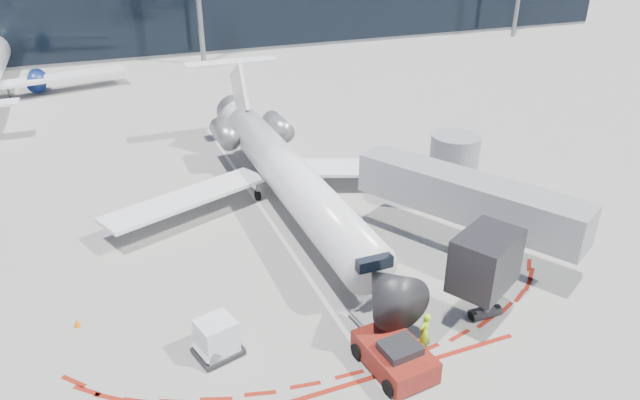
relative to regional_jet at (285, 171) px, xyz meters
name	(u,v)px	position (x,y,z in m)	size (l,w,h in m)	color
ground	(287,246)	(-1.70, -5.10, -2.46)	(260.00, 260.00, 0.00)	gray
apron_centerline	(276,230)	(-1.70, -3.10, -2.46)	(0.25, 40.00, 0.01)	silver
apron_stop_bar	(376,376)	(-1.70, -16.60, -2.46)	(14.00, 0.25, 0.01)	maroon
jet_bridge	(462,193)	(8.10, -8.11, 0.54)	(10.03, 15.20, 4.90)	gray
regional_jet	(285,171)	(0.00, 0.00, 0.00)	(23.90, 29.47, 7.38)	silver
pushback_tug	(395,355)	(-0.72, -16.39, -1.81)	(2.75, 5.78, 1.48)	#62140E
ramp_worker	(424,332)	(1.04, -15.86, -1.49)	(0.71, 0.47, 1.94)	#A1E418
uld_container	(217,338)	(-7.53, -12.76, -1.57)	(2.29, 2.09, 1.81)	black
safety_cone_left	(77,323)	(-13.28, -8.39, -2.25)	(0.31, 0.31, 0.43)	#F76605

